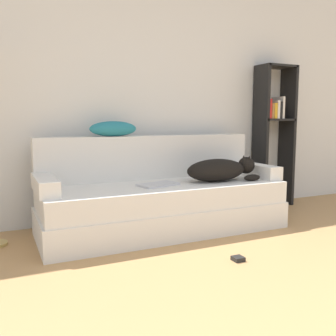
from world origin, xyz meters
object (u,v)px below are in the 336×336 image
dog (220,170)px  throw_pillow (113,129)px  couch (164,207)px  power_adapter (238,259)px  laptop (158,184)px  bookshelf (274,127)px

dog → throw_pillow: bearing=153.9°
couch → power_adapter: couch is taller
throw_pillow → power_adapter: bearing=-66.7°
throw_pillow → dog: bearing=-26.1°
throw_pillow → power_adapter: 1.61m
dog → power_adapter: bearing=-114.1°
dog → laptop: (-0.62, 0.02, -0.10)m
dog → throw_pillow: size_ratio=1.61×
laptop → couch: bearing=26.3°
couch → dog: bearing=-10.6°
dog → couch: bearing=169.4°
couch → throw_pillow: (-0.35, 0.33, 0.70)m
power_adapter → throw_pillow: bearing=113.3°
dog → power_adapter: dog is taller
dog → power_adapter: 1.02m
couch → power_adapter: (0.18, -0.89, -0.20)m
bookshelf → power_adapter: bookshelf is taller
couch → power_adapter: size_ratio=28.15×
laptop → bookshelf: size_ratio=0.24×
dog → throw_pillow: 1.06m
couch → throw_pillow: throw_pillow is taller
couch → laptop: (-0.09, -0.08, 0.23)m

